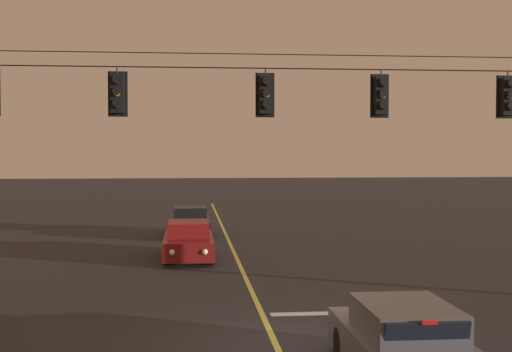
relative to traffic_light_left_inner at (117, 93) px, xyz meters
The scene contains 11 objects.
ground_plane 7.22m from the traffic_light_left_inner, 42.25° to the right, with size 180.00×180.00×0.00m, color #28282B.
lane_centre_stripe 8.83m from the traffic_light_left_inner, 59.65° to the left, with size 0.14×60.00×0.01m, color #D1C64C.
stop_bar_paint 7.69m from the traffic_light_left_inner, ahead, with size 3.40×0.36×0.01m, color silver.
signal_span_assembly 3.84m from the traffic_light_left_inner, ahead, with size 20.64×0.32×7.48m.
traffic_light_left_inner is the anchor object (origin of this frame).
traffic_light_centre 3.67m from the traffic_light_left_inner, ahead, with size 0.48×0.41×1.22m.
traffic_light_right_inner 6.63m from the traffic_light_left_inner, ahead, with size 0.48×0.41×1.22m.
traffic_light_rightmost 9.99m from the traffic_light_left_inner, ahead, with size 0.48×0.41×1.22m.
car_waiting_near_lane 9.28m from the traffic_light_left_inner, 46.85° to the right, with size 1.80×4.33×1.39m.
car_oncoming_lead 9.95m from the traffic_light_left_inner, 78.56° to the left, with size 1.80×4.42×1.39m.
car_oncoming_trailing 16.33m from the traffic_light_left_inner, 83.31° to the left, with size 1.80×4.42×1.39m.
Camera 1 is at (-1.80, -14.34, 4.01)m, focal length 49.36 mm.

